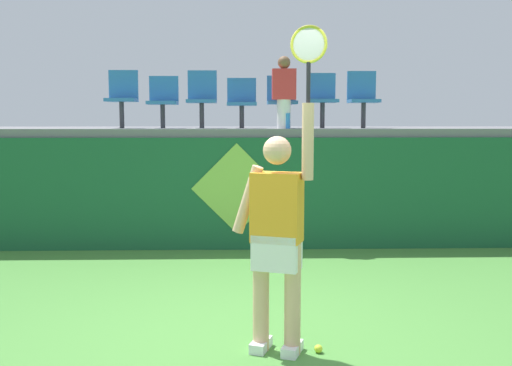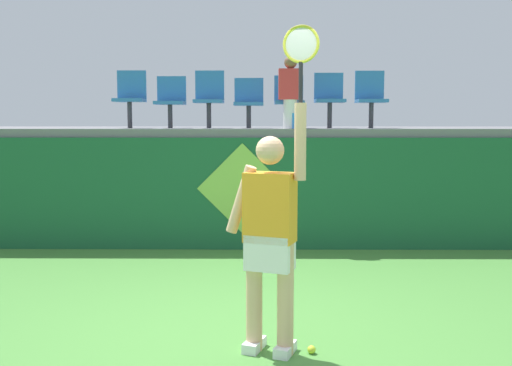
# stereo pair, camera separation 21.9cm
# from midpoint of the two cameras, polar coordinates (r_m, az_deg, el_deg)

# --- Properties ---
(ground_plane) EXTENTS (40.00, 40.00, 0.00)m
(ground_plane) POSITION_cam_midpoint_polar(r_m,az_deg,el_deg) (5.16, -2.25, -14.72)
(ground_plane) COLOR #478438
(court_back_wall) EXTENTS (10.74, 0.20, 1.58)m
(court_back_wall) POSITION_cam_midpoint_polar(r_m,az_deg,el_deg) (8.38, -2.00, -1.00)
(court_back_wall) COLOR #195633
(court_back_wall) RESTS_ON ground_plane
(spectator_platform) EXTENTS (10.74, 2.49, 0.12)m
(spectator_platform) POSITION_cam_midpoint_polar(r_m,az_deg,el_deg) (9.51, -1.97, 5.01)
(spectator_platform) COLOR slate
(spectator_platform) RESTS_ON court_back_wall
(tennis_player) EXTENTS (0.72, 0.37, 2.53)m
(tennis_player) POSITION_cam_midpoint_polar(r_m,az_deg,el_deg) (4.61, 0.74, -4.73)
(tennis_player) COLOR white
(tennis_player) RESTS_ON ground_plane
(tennis_ball) EXTENTS (0.07, 0.07, 0.07)m
(tennis_ball) POSITION_cam_midpoint_polar(r_m,az_deg,el_deg) (4.87, 4.71, -15.64)
(tennis_ball) COLOR #D1E533
(tennis_ball) RESTS_ON ground_plane
(water_bottle) EXTENTS (0.07, 0.07, 0.22)m
(water_bottle) POSITION_cam_midpoint_polar(r_m,az_deg,el_deg) (8.52, 2.34, 6.01)
(water_bottle) COLOR #338CE5
(water_bottle) RESTS_ON spectator_platform
(stadium_chair_0) EXTENTS (0.44, 0.42, 0.87)m
(stadium_chair_0) POSITION_cam_midpoint_polar(r_m,az_deg,el_deg) (9.21, -13.44, 8.23)
(stadium_chair_0) COLOR #38383D
(stadium_chair_0) RESTS_ON spectator_platform
(stadium_chair_1) EXTENTS (0.44, 0.42, 0.78)m
(stadium_chair_1) POSITION_cam_midpoint_polar(r_m,az_deg,el_deg) (9.10, -9.64, 8.01)
(stadium_chair_1) COLOR #38383D
(stadium_chair_1) RESTS_ON spectator_platform
(stadium_chair_2) EXTENTS (0.44, 0.42, 0.87)m
(stadium_chair_2) POSITION_cam_midpoint_polar(r_m,az_deg,el_deg) (9.04, -5.93, 8.35)
(stadium_chair_2) COLOR #38383D
(stadium_chair_2) RESTS_ON spectator_platform
(stadium_chair_3) EXTENTS (0.44, 0.42, 0.76)m
(stadium_chair_3) POSITION_cam_midpoint_polar(r_m,az_deg,el_deg) (9.01, -2.09, 8.00)
(stadium_chair_3) COLOR #38383D
(stadium_chair_3) RESTS_ON spectator_platform
(stadium_chair_4) EXTENTS (0.44, 0.42, 0.79)m
(stadium_chair_4) POSITION_cam_midpoint_polar(r_m,az_deg,el_deg) (9.03, 1.80, 8.15)
(stadium_chair_4) COLOR #38383D
(stadium_chair_4) RESTS_ON spectator_platform
(stadium_chair_5) EXTENTS (0.44, 0.42, 0.83)m
(stadium_chair_5) POSITION_cam_midpoint_polar(r_m,az_deg,el_deg) (9.08, 5.68, 8.28)
(stadium_chair_5) COLOR #38383D
(stadium_chair_5) RESTS_ON spectator_platform
(stadium_chair_6) EXTENTS (0.44, 0.42, 0.87)m
(stadium_chair_6) POSITION_cam_midpoint_polar(r_m,az_deg,el_deg) (9.19, 9.57, 8.27)
(stadium_chair_6) COLOR #38383D
(stadium_chair_6) RESTS_ON spectator_platform
(spectator_0) EXTENTS (0.34, 0.20, 1.03)m
(spectator_0) POSITION_cam_midpoint_polar(r_m,az_deg,el_deg) (8.61, 1.97, 8.83)
(spectator_0) COLOR white
(spectator_0) RESTS_ON spectator_platform
(wall_signage_mount) EXTENTS (1.27, 0.01, 1.51)m
(wall_signage_mount) POSITION_cam_midpoint_polar(r_m,az_deg,el_deg) (8.41, -2.59, -6.43)
(wall_signage_mount) COLOR #195633
(wall_signage_mount) RESTS_ON ground_plane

